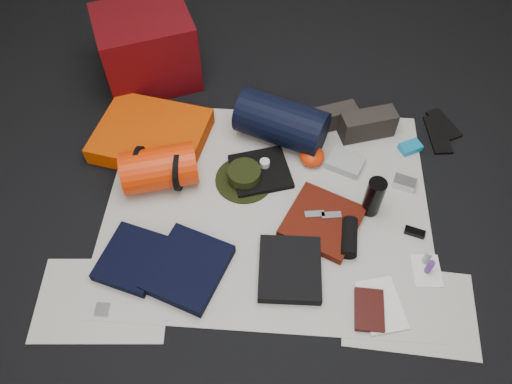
# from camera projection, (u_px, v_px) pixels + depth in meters

# --- Properties ---
(floor) EXTENTS (4.50, 4.50, 0.02)m
(floor) POSITION_uv_depth(u_px,v_px,m) (267.00, 207.00, 2.51)
(floor) COLOR black
(floor) RESTS_ON ground
(newspaper_mat) EXTENTS (1.60, 1.30, 0.01)m
(newspaper_mat) POSITION_uv_depth(u_px,v_px,m) (267.00, 206.00, 2.50)
(newspaper_mat) COLOR silver
(newspaper_mat) RESTS_ON floor
(newspaper_sheet_front_left) EXTENTS (0.61, 0.44, 0.00)m
(newspaper_sheet_front_left) POSITION_uv_depth(u_px,v_px,m) (103.00, 299.00, 2.21)
(newspaper_sheet_front_left) COLOR silver
(newspaper_sheet_front_left) RESTS_ON floor
(newspaper_sheet_front_right) EXTENTS (0.60, 0.43, 0.00)m
(newspaper_sheet_front_right) POSITION_uv_depth(u_px,v_px,m) (409.00, 309.00, 2.18)
(newspaper_sheet_front_right) COLOR silver
(newspaper_sheet_front_right) RESTS_ON floor
(red_cabinet) EXTENTS (0.64, 0.60, 0.43)m
(red_cabinet) POSITION_uv_depth(u_px,v_px,m) (147.00, 49.00, 2.87)
(red_cabinet) COLOR #4E050A
(red_cabinet) RESTS_ON floor
(sleeping_pad) EXTENTS (0.64, 0.56, 0.10)m
(sleeping_pad) POSITION_uv_depth(u_px,v_px,m) (152.00, 136.00, 2.69)
(sleeping_pad) COLOR #CD3D02
(sleeping_pad) RESTS_ON newspaper_mat
(stuff_sack) EXTENTS (0.42, 0.31, 0.22)m
(stuff_sack) POSITION_uv_depth(u_px,v_px,m) (159.00, 169.00, 2.49)
(stuff_sack) COLOR red
(stuff_sack) RESTS_ON newspaper_mat
(sack_strap_left) EXTENTS (0.02, 0.22, 0.22)m
(sack_strap_left) POSITION_uv_depth(u_px,v_px,m) (140.00, 167.00, 2.50)
(sack_strap_left) COLOR black
(sack_strap_left) RESTS_ON newspaper_mat
(sack_strap_right) EXTENTS (0.03, 0.22, 0.22)m
(sack_strap_right) POSITION_uv_depth(u_px,v_px,m) (179.00, 170.00, 2.49)
(sack_strap_right) COLOR black
(sack_strap_right) RESTS_ON newspaper_mat
(navy_duffel) EXTENTS (0.53, 0.40, 0.25)m
(navy_duffel) POSITION_uv_depth(u_px,v_px,m) (281.00, 122.00, 2.65)
(navy_duffel) COLOR black
(navy_duffel) RESTS_ON newspaper_mat
(boonie_brim) EXTENTS (0.34, 0.34, 0.01)m
(boonie_brim) POSITION_uv_depth(u_px,v_px,m) (244.00, 180.00, 2.58)
(boonie_brim) COLOR black
(boonie_brim) RESTS_ON newspaper_mat
(boonie_crown) EXTENTS (0.17, 0.17, 0.07)m
(boonie_crown) POSITION_uv_depth(u_px,v_px,m) (244.00, 175.00, 2.55)
(boonie_crown) COLOR black
(boonie_crown) RESTS_ON boonie_brim
(hiking_boot_left) EXTENTS (0.26, 0.18, 0.12)m
(hiking_boot_left) POSITION_uv_depth(u_px,v_px,m) (334.00, 117.00, 2.76)
(hiking_boot_left) COLOR #28231F
(hiking_boot_left) RESTS_ON newspaper_mat
(hiking_boot_right) EXTENTS (0.32, 0.20, 0.15)m
(hiking_boot_right) POSITION_uv_depth(u_px,v_px,m) (368.00, 125.00, 2.71)
(hiking_boot_right) COLOR #28231F
(hiking_boot_right) RESTS_ON newspaper_mat
(flip_flop_left) EXTENTS (0.13, 0.28, 0.02)m
(flip_flop_left) POSITION_uv_depth(u_px,v_px,m) (438.00, 135.00, 2.76)
(flip_flop_left) COLOR black
(flip_flop_left) RESTS_ON floor
(flip_flop_right) EXTENTS (0.18, 0.24, 0.01)m
(flip_flop_right) POSITION_uv_depth(u_px,v_px,m) (444.00, 124.00, 2.81)
(flip_flop_right) COLOR black
(flip_flop_right) RESTS_ON floor
(trousers_navy_a) EXTENTS (0.34, 0.37, 0.05)m
(trousers_navy_a) POSITION_uv_depth(u_px,v_px,m) (132.00, 258.00, 2.30)
(trousers_navy_a) COLOR black
(trousers_navy_a) RESTS_ON newspaper_mat
(trousers_navy_b) EXTENTS (0.42, 0.44, 0.06)m
(trousers_navy_b) POSITION_uv_depth(u_px,v_px,m) (188.00, 268.00, 2.26)
(trousers_navy_b) COLOR black
(trousers_navy_b) RESTS_ON newspaper_mat
(trousers_charcoal) EXTENTS (0.29, 0.33, 0.05)m
(trousers_charcoal) POSITION_uv_depth(u_px,v_px,m) (290.00, 269.00, 2.26)
(trousers_charcoal) COLOR black
(trousers_charcoal) RESTS_ON newspaper_mat
(black_tshirt) EXTENTS (0.36, 0.35, 0.03)m
(black_tshirt) POSITION_uv_depth(u_px,v_px,m) (260.00, 171.00, 2.60)
(black_tshirt) COLOR black
(black_tshirt) RESTS_ON newspaper_mat
(red_shirt) EXTENTS (0.44, 0.44, 0.04)m
(red_shirt) POSITION_uv_depth(u_px,v_px,m) (322.00, 221.00, 2.41)
(red_shirt) COLOR #4B1108
(red_shirt) RESTS_ON newspaper_mat
(orange_stuff_sack) EXTENTS (0.17, 0.17, 0.09)m
(orange_stuff_sack) POSITION_uv_depth(u_px,v_px,m) (312.00, 156.00, 2.62)
(orange_stuff_sack) COLOR red
(orange_stuff_sack) RESTS_ON newspaper_mat
(first_aid_pouch) EXTENTS (0.22, 0.19, 0.05)m
(first_aid_pouch) POSITION_uv_depth(u_px,v_px,m) (345.00, 163.00, 2.62)
(first_aid_pouch) COLOR gray
(first_aid_pouch) RESTS_ON newspaper_mat
(water_bottle) EXTENTS (0.09, 0.09, 0.22)m
(water_bottle) POSITION_uv_depth(u_px,v_px,m) (374.00, 197.00, 2.39)
(water_bottle) COLOR black
(water_bottle) RESTS_ON newspaper_mat
(speaker) EXTENTS (0.09, 0.20, 0.08)m
(speaker) POSITION_uv_depth(u_px,v_px,m) (349.00, 237.00, 2.34)
(speaker) COLOR black
(speaker) RESTS_ON newspaper_mat
(compact_camera) EXTENTS (0.13, 0.10, 0.04)m
(compact_camera) POSITION_uv_depth(u_px,v_px,m) (404.00, 183.00, 2.55)
(compact_camera) COLOR silver
(compact_camera) RESTS_ON newspaper_mat
(cyan_case) EXTENTS (0.13, 0.12, 0.04)m
(cyan_case) POSITION_uv_depth(u_px,v_px,m) (410.00, 147.00, 2.69)
(cyan_case) COLOR #1073A4
(cyan_case) RESTS_ON newspaper_mat
(toiletry_purple) EXTENTS (0.03, 0.03, 0.09)m
(toiletry_purple) POSITION_uv_depth(u_px,v_px,m) (429.00, 267.00, 2.25)
(toiletry_purple) COLOR #522578
(toiletry_purple) RESTS_ON newspaper_mat
(toiletry_clear) EXTENTS (0.03, 0.03, 0.09)m
(toiletry_clear) POSITION_uv_depth(u_px,v_px,m) (427.00, 257.00, 2.27)
(toiletry_clear) COLOR #A3A7A3
(toiletry_clear) RESTS_ON newspaper_mat
(paperback_book) EXTENTS (0.13, 0.20, 0.03)m
(paperback_book) POSITION_uv_depth(u_px,v_px,m) (369.00, 310.00, 2.16)
(paperback_book) COLOR black
(paperback_book) RESTS_ON newspaper_mat
(map_booklet) EXTENTS (0.23, 0.28, 0.01)m
(map_booklet) POSITION_uv_depth(u_px,v_px,m) (381.00, 305.00, 2.18)
(map_booklet) COLOR silver
(map_booklet) RESTS_ON newspaper_mat
(map_printout) EXTENTS (0.13, 0.17, 0.01)m
(map_printout) POSITION_uv_depth(u_px,v_px,m) (427.00, 271.00, 2.28)
(map_printout) COLOR silver
(map_printout) RESTS_ON newspaper_mat
(sunglasses) EXTENTS (0.10, 0.07, 0.02)m
(sunglasses) POSITION_uv_depth(u_px,v_px,m) (415.00, 232.00, 2.39)
(sunglasses) COLOR black
(sunglasses) RESTS_ON newspaper_mat
(key_cluster) EXTENTS (0.06, 0.06, 0.01)m
(key_cluster) POSITION_uv_depth(u_px,v_px,m) (103.00, 310.00, 2.17)
(key_cluster) COLOR silver
(key_cluster) RESTS_ON newspaper_mat
(tape_roll) EXTENTS (0.05, 0.05, 0.03)m
(tape_roll) POSITION_uv_depth(u_px,v_px,m) (265.00, 163.00, 2.59)
(tape_roll) COLOR beige
(tape_roll) RESTS_ON black_tshirt
(energy_bar_a) EXTENTS (0.10, 0.05, 0.01)m
(energy_bar_a) POSITION_uv_depth(u_px,v_px,m) (315.00, 214.00, 2.40)
(energy_bar_a) COLOR silver
(energy_bar_a) RESTS_ON red_shirt
(energy_bar_b) EXTENTS (0.10, 0.05, 0.01)m
(energy_bar_b) POSITION_uv_depth(u_px,v_px,m) (331.00, 215.00, 2.40)
(energy_bar_b) COLOR silver
(energy_bar_b) RESTS_ON red_shirt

